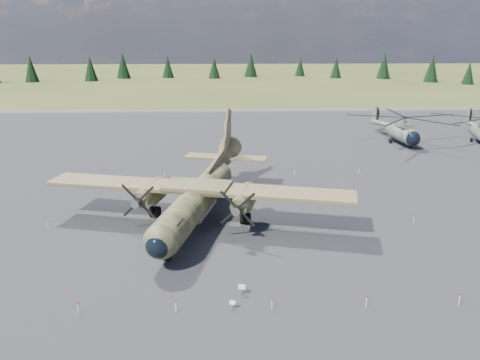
{
  "coord_description": "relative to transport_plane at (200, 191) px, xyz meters",
  "views": [
    {
      "loc": [
        -1.06,
        -39.05,
        16.52
      ],
      "look_at": [
        0.63,
        2.0,
        3.77
      ],
      "focal_mm": 35.0,
      "sensor_mm": 36.0,
      "label": 1
    }
  ],
  "objects": [
    {
      "name": "transport_plane",
      "position": [
        0.0,
        0.0,
        0.0
      ],
      "size": [
        28.11,
        25.18,
        9.32
      ],
      "rotation": [
        0.0,
        0.0,
        -0.24
      ],
      "color": "#363E21",
      "rests_on": "ground"
    },
    {
      "name": "ground",
      "position": [
        3.04,
        -2.12,
        -2.68
      ],
      "size": [
        500.0,
        500.0,
        0.0
      ],
      "primitive_type": "plane",
      "color": "brown",
      "rests_on": "ground"
    },
    {
      "name": "apron",
      "position": [
        3.04,
        7.88,
        -2.68
      ],
      "size": [
        120.0,
        120.0,
        0.04
      ],
      "primitive_type": "cube",
      "color": "#5B5C60",
      "rests_on": "ground"
    },
    {
      "name": "treeline",
      "position": [
        -1.54,
        -6.49,
        2.14
      ],
      "size": [
        330.18,
        332.19,
        10.92
      ],
      "color": "black",
      "rests_on": "ground"
    },
    {
      "name": "info_placard_right",
      "position": [
        3.23,
        -13.72,
        -2.18
      ],
      "size": [
        0.5,
        0.27,
        0.75
      ],
      "rotation": [
        0.0,
        0.0,
        -0.15
      ],
      "color": "gray",
      "rests_on": "ground"
    },
    {
      "name": "info_placard_left",
      "position": [
        2.57,
        -15.41,
        -2.27
      ],
      "size": [
        0.42,
        0.27,
        0.61
      ],
      "rotation": [
        0.0,
        0.0,
        -0.31
      ],
      "color": "gray",
      "rests_on": "ground"
    },
    {
      "name": "barrier_fence",
      "position": [
        2.58,
        -2.2,
        -2.17
      ],
      "size": [
        33.12,
        29.62,
        0.85
      ],
      "color": "white",
      "rests_on": "ground"
    },
    {
      "name": "helicopter_near",
      "position": [
        30.34,
        29.85,
        0.53
      ],
      "size": [
        19.59,
        21.86,
        4.52
      ],
      "rotation": [
        0.0,
        0.0,
        0.11
      ],
      "color": "gray",
      "rests_on": "ground"
    }
  ]
}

